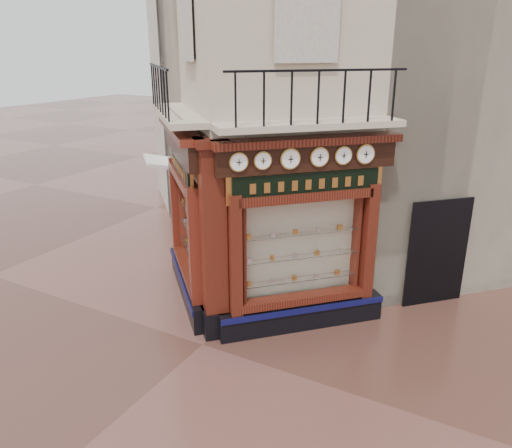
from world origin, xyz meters
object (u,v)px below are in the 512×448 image
Objects in this scene: clock_f at (365,154)px; clock_c at (290,159)px; clock_d at (319,157)px; signboard_left at (181,167)px; awning at (167,254)px; corner_pilaster at (214,244)px; clock_b at (263,161)px; clock_a at (239,162)px; clock_e at (343,155)px; signboard_right at (307,184)px.

clock_c is at bearing 180.00° from clock_f.
clock_d reaches higher than signboard_left.
awning is at bearing 3.91° from signboard_left.
corner_pilaster is 10.44× the size of clock_f.
clock_f is at bearing 0.00° from clock_b.
clock_a is 0.99× the size of clock_e.
signboard_right is (0.20, 0.35, -0.52)m from clock_c.
clock_a is 2.46m from clock_f.
clock_f reaches higher than clock_b.
clock_d reaches higher than awning.
clock_c is 0.57m from clock_d.
signboard_left is at bearing 100.25° from corner_pilaster.
signboard_right is (-0.54, -0.39, -0.52)m from clock_e.
clock_b is 1.05m from signboard_right.
clock_b reaches higher than signboard_right.
clock_d is (0.40, 0.40, 0.00)m from clock_c.
corner_pilaster is 2.12m from signboard_left.
clock_b is 2.52m from signboard_left.
clock_f reaches higher than signboard_left.
corner_pilaster is 1.77m from clock_a.
clock_b is 0.86× the size of clock_c.
clock_b is 0.95× the size of clock_e.
clock_a is 0.91× the size of clock_f.
signboard_left is at bearing -176.09° from awning.
corner_pilaster reaches higher than clock_a.
corner_pilaster is 1.92m from clock_b.
clock_e is 0.16× the size of signboard_right.
corner_pilaster reaches higher than awning.
clock_a is at bearing -46.65° from corner_pilaster.
clock_c is 0.20× the size of signboard_left.
clock_c reaches higher than clock_f.
signboard_right is at bearing 4.69° from clock_a.
clock_a is 1.53m from clock_d.
corner_pilaster is 10.27× the size of clock_c.
clock_d is 0.98× the size of clock_f.
signboard_left is at bearing 118.06° from clock_b.
clock_f is at bearing -0.00° from clock_c.
awning is at bearing 110.96° from clock_c.
clock_d reaches higher than signboard_right.
signboard_left is at bearing 135.00° from signboard_right.
clock_c is at bearing 180.00° from clock_e.
clock_f is at bearing 0.00° from clock_a.
signboard_right is (2.92, 0.00, 0.00)m from signboard_left.
clock_b reaches higher than awning.
clock_b is 0.25× the size of awning.
corner_pilaster reaches higher than clock_d.
clock_e reaches higher than signboard_right.
clock_c is at bearing 0.00° from clock_b.
clock_a is at bearing -175.31° from signboard_right.
corner_pilaster is 3.34m from clock_f.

